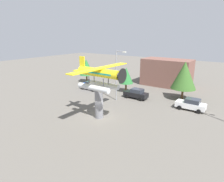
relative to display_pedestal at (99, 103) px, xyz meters
The scene contains 11 objects.
ground_plane 2.03m from the display_pedestal, ahead, with size 140.00×140.00×0.00m, color #605B54.
display_pedestal is the anchor object (origin of this frame).
floatplane_monument 3.70m from the display_pedestal, ahead, with size 6.94×10.42×4.00m.
car_near_blue 14.20m from the display_pedestal, 135.89° to the left, with size 4.20×2.02×1.76m.
car_mid_black 10.27m from the display_pedestal, 89.48° to the left, with size 4.20×2.02×1.76m.
car_far_white 13.81m from the display_pedestal, 47.06° to the left, with size 4.20×2.02×1.76m.
streetlight_primary 8.17m from the display_pedestal, 105.48° to the left, with size 1.84×0.28×8.35m.
storefront_building 22.04m from the display_pedestal, 87.13° to the left, with size 10.17×5.37×5.77m, color brown.
tree_west 21.19m from the display_pedestal, 136.82° to the left, with size 3.26×3.26×5.31m.
tree_east 13.41m from the display_pedestal, 105.70° to the left, with size 2.74×2.74×4.74m.
tree_center_back 16.13m from the display_pedestal, 64.73° to the left, with size 4.17×4.17×6.54m.
Camera 1 is at (15.42, -18.83, 10.85)m, focal length 31.18 mm.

